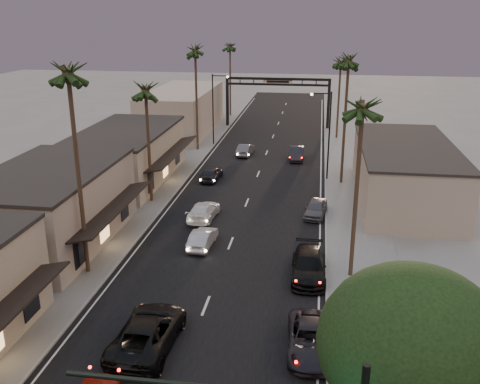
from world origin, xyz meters
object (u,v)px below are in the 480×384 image
(corner_tree, at_px, (413,351))
(palm_far, at_px, (230,44))
(streetlight_right, at_px, (327,129))
(palm_ld, at_px, (195,47))
(streetlight_left, at_px, (215,104))
(palm_rb, at_px, (349,57))
(curbside_black, at_px, (309,266))
(palm_lc, at_px, (145,85))
(arch, at_px, (278,90))
(palm_lb, at_px, (67,67))
(palm_ra, at_px, (363,102))
(oncoming_pickup, at_px, (148,331))
(oncoming_silver, at_px, (203,238))
(curbside_near, at_px, (311,339))
(palm_rc, at_px, (341,59))

(corner_tree, relative_size, palm_far, 0.67)
(streetlight_right, relative_size, palm_ld, 0.63)
(streetlight_left, distance_m, palm_rb, 22.07)
(curbside_black, bearing_deg, palm_lc, 138.33)
(arch, height_order, palm_ld, palm_ld)
(streetlight_right, bearing_deg, palm_rb, -30.76)
(corner_tree, xyz_separation_m, streetlight_left, (-16.40, 50.55, -0.65))
(corner_tree, height_order, palm_rb, palm_rb)
(palm_lb, relative_size, palm_lc, 1.25)
(corner_tree, bearing_deg, arch, 98.62)
(arch, bearing_deg, palm_lc, -104.20)
(streetlight_right, distance_m, palm_ld, 19.78)
(palm_ra, bearing_deg, palm_lb, -173.37)
(palm_lb, distance_m, oncoming_pickup, 15.89)
(palm_rb, height_order, curbside_black, palm_rb)
(palm_ra, xyz_separation_m, oncoming_silver, (-10.54, 3.15, -10.78))
(arch, xyz_separation_m, curbside_near, (6.20, -54.52, -4.83))
(streetlight_right, distance_m, streetlight_left, 18.99)
(oncoming_pickup, distance_m, curbside_black, 11.94)
(curbside_black, bearing_deg, palm_far, 103.60)
(palm_rc, height_order, oncoming_pickup, palm_rc)
(palm_ra, bearing_deg, streetlight_right, 94.57)
(palm_ld, bearing_deg, palm_rb, -32.60)
(streetlight_left, bearing_deg, corner_tree, -72.03)
(corner_tree, height_order, palm_ra, palm_ra)
(streetlight_left, distance_m, palm_far, 20.96)
(palm_far, distance_m, oncoming_pickup, 64.48)
(streetlight_right, height_order, palm_lb, palm_lb)
(palm_ld, bearing_deg, curbside_black, -65.26)
(palm_lb, height_order, curbside_black, palm_lb)
(palm_lc, bearing_deg, palm_ra, -34.90)
(palm_rc, bearing_deg, oncoming_pickup, -102.26)
(streetlight_right, bearing_deg, curbside_near, -91.40)
(palm_rb, distance_m, palm_rc, 20.09)
(oncoming_silver, bearing_deg, palm_ra, 166.42)
(palm_lc, xyz_separation_m, curbside_near, (14.80, -20.53, -9.76))
(curbside_near, bearing_deg, arch, 93.88)
(arch, distance_m, streetlight_left, 13.85)
(palm_far, relative_size, curbside_near, 2.59)
(palm_rc, bearing_deg, palm_ra, -90.00)
(palm_far, xyz_separation_m, curbside_near, (14.50, -62.53, -10.74))
(streetlight_left, xyz_separation_m, palm_ra, (15.52, -34.00, 6.11))
(streetlight_left, bearing_deg, palm_ra, -65.46)
(oncoming_pickup, bearing_deg, oncoming_silver, -88.89)
(oncoming_pickup, height_order, oncoming_silver, oncoming_pickup)
(palm_far, bearing_deg, palm_rb, -63.57)
(streetlight_left, distance_m, palm_lb, 36.93)
(arch, xyz_separation_m, palm_lb, (-8.60, -48.00, 7.85))
(palm_rc, bearing_deg, curbside_near, -92.83)
(oncoming_pickup, distance_m, curbside_near, 8.35)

